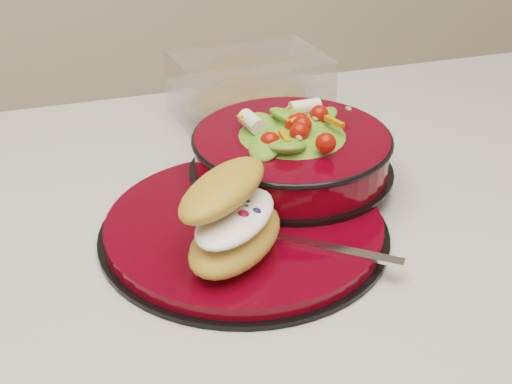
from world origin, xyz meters
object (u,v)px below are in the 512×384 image
object	(u,v)px
dinner_plate	(245,227)
pastry_box	(249,90)
croissant	(234,217)
salad_bowl	(292,145)
fork	(313,244)

from	to	relation	value
dinner_plate	pastry_box	distance (m)	0.31
dinner_plate	croissant	bearing A→B (deg)	-117.31
dinner_plate	croissant	xyz separation A→B (m)	(-0.03, -0.05, 0.05)
croissant	salad_bowl	bearing A→B (deg)	3.56
dinner_plate	salad_bowl	distance (m)	0.13
salad_bowl	dinner_plate	bearing A→B (deg)	-134.38
dinner_plate	salad_bowl	size ratio (longest dim) A/B	1.29
dinner_plate	fork	xyz separation A→B (m)	(0.05, -0.07, 0.01)
dinner_plate	salad_bowl	xyz separation A→B (m)	(0.08, 0.09, 0.05)
dinner_plate	croissant	size ratio (longest dim) A/B	1.90
dinner_plate	fork	size ratio (longest dim) A/B	2.14
dinner_plate	fork	world-z (taller)	fork
pastry_box	salad_bowl	bearing A→B (deg)	-99.25
dinner_plate	pastry_box	world-z (taller)	pastry_box
salad_bowl	pastry_box	bearing A→B (deg)	86.86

